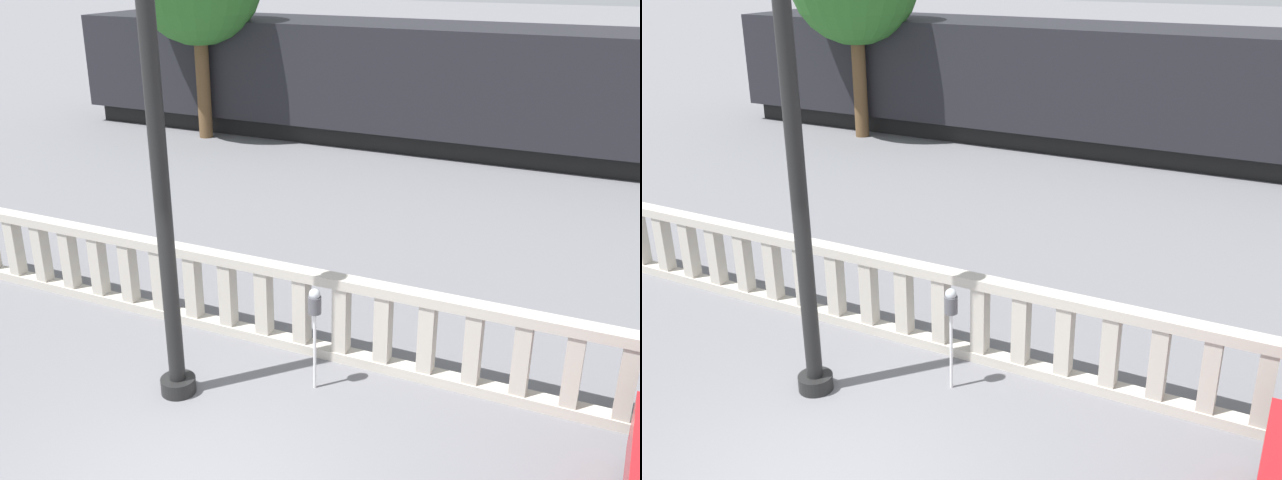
% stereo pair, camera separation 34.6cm
% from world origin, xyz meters
% --- Properties ---
extents(balustrade, '(13.03, 0.24, 1.23)m').
position_xyz_m(balustrade, '(-0.00, 3.20, 0.61)').
color(balustrade, '#BCB5A8').
rests_on(balustrade, ground).
extents(lamppost, '(0.44, 0.44, 5.58)m').
position_xyz_m(lamppost, '(-1.25, 1.60, 2.74)').
color(lamppost, black).
rests_on(lamppost, ground).
extents(parking_meter, '(0.17, 0.17, 1.40)m').
position_xyz_m(parking_meter, '(0.27, 2.42, 1.12)').
color(parking_meter, silver).
rests_on(parking_meter, ground).
extents(train_near, '(24.29, 3.18, 3.96)m').
position_xyz_m(train_near, '(-0.70, 14.98, 1.77)').
color(train_near, black).
rests_on(train_near, ground).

